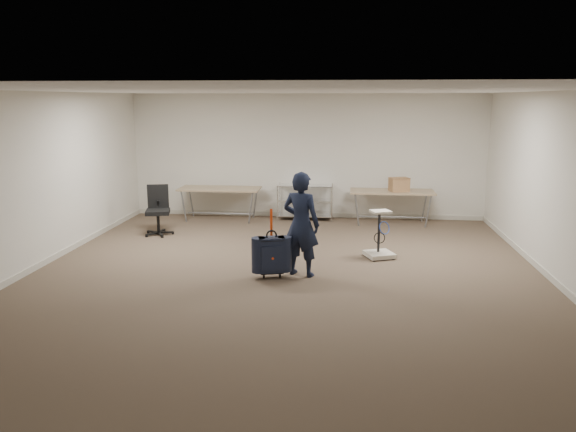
# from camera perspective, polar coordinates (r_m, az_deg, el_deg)

# --- Properties ---
(ground) EXTENTS (9.00, 9.00, 0.00)m
(ground) POSITION_cam_1_polar(r_m,az_deg,el_deg) (8.68, -0.32, -6.17)
(ground) COLOR #4A3C2D
(ground) RESTS_ON ground
(room_shell) EXTENTS (8.00, 9.00, 9.00)m
(room_shell) POSITION_cam_1_polar(r_m,az_deg,el_deg) (9.98, 0.55, -3.46)
(room_shell) COLOR silver
(room_shell) RESTS_ON ground
(folding_table_left) EXTENTS (1.80, 0.75, 0.73)m
(folding_table_left) POSITION_cam_1_polar(r_m,az_deg,el_deg) (12.63, -6.95, 2.62)
(folding_table_left) COLOR #907958
(folding_table_left) RESTS_ON ground
(folding_table_right) EXTENTS (1.80, 0.75, 0.73)m
(folding_table_right) POSITION_cam_1_polar(r_m,az_deg,el_deg) (12.36, 10.51, 2.30)
(folding_table_right) COLOR #907958
(folding_table_right) RESTS_ON ground
(wire_shelf) EXTENTS (1.22, 0.47, 0.80)m
(wire_shelf) POSITION_cam_1_polar(r_m,az_deg,el_deg) (12.64, 1.76, 1.61)
(wire_shelf) COLOR silver
(wire_shelf) RESTS_ON ground
(person) EXTENTS (0.69, 0.57, 1.62)m
(person) POSITION_cam_1_polar(r_m,az_deg,el_deg) (8.55, 1.34, -0.83)
(person) COLOR black
(person) RESTS_ON ground
(suitcase) EXTENTS (0.44, 0.32, 1.07)m
(suitcase) POSITION_cam_1_polar(r_m,az_deg,el_deg) (8.52, -1.67, -3.97)
(suitcase) COLOR black
(suitcase) RESTS_ON ground
(office_chair) EXTENTS (0.60, 0.60, 0.99)m
(office_chair) POSITION_cam_1_polar(r_m,az_deg,el_deg) (11.56, -13.03, -0.37)
(office_chair) COLOR black
(office_chair) RESTS_ON ground
(equipment_cart) EXTENTS (0.58, 0.58, 0.82)m
(equipment_cart) POSITION_cam_1_polar(r_m,az_deg,el_deg) (9.77, 9.29, -2.95)
(equipment_cart) COLOR beige
(equipment_cart) RESTS_ON ground
(cardboard_box) EXTENTS (0.45, 0.39, 0.29)m
(cardboard_box) POSITION_cam_1_polar(r_m,az_deg,el_deg) (12.30, 11.22, 3.16)
(cardboard_box) COLOR olive
(cardboard_box) RESTS_ON folding_table_right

